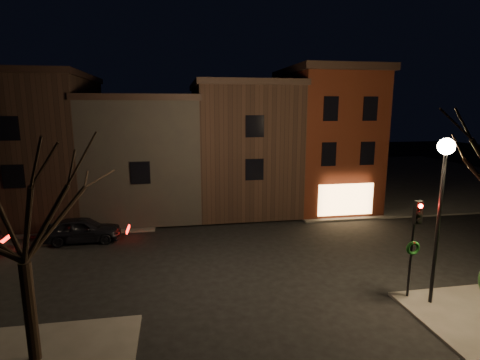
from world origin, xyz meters
name	(u,v)px	position (x,y,z in m)	size (l,w,h in m)	color
ground	(248,257)	(0.00, 0.00, 0.00)	(120.00, 120.00, 0.00)	black
sidewalk_far_right	(387,176)	(20.00, 20.00, 0.06)	(30.00, 30.00, 0.12)	#2D2B28
sidewalk_far_left	(1,189)	(-20.00, 20.00, 0.06)	(30.00, 30.00, 0.12)	#2D2B28
corner_building	(325,138)	(8.00, 9.47, 5.40)	(6.50, 8.50, 10.50)	#49190D
row_building_a	(241,145)	(1.50, 10.50, 4.83)	(7.30, 10.30, 9.40)	black
row_building_b	(146,153)	(-5.75, 10.50, 4.33)	(7.80, 10.30, 8.40)	black
row_building_c	(41,145)	(-13.00, 10.50, 5.08)	(7.30, 10.30, 9.90)	black
street_lamp_near	(443,177)	(6.20, -6.00, 5.18)	(0.60, 0.60, 6.48)	black
traffic_signal	(415,234)	(5.60, -5.51, 2.81)	(0.58, 0.38, 4.05)	black
bare_tree_left	(16,190)	(-8.00, -7.00, 5.43)	(5.60, 5.60, 7.50)	black
parked_car_a	(82,230)	(-9.04, 3.90, 0.73)	(1.73, 4.29, 1.46)	black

